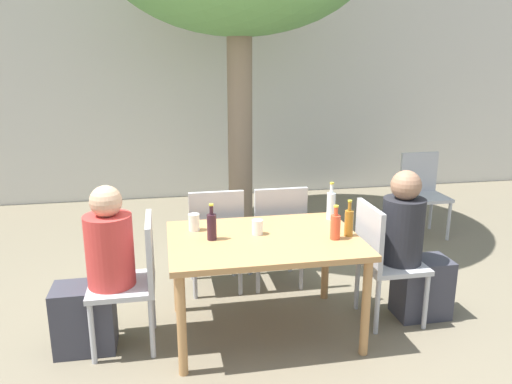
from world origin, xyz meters
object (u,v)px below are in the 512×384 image
Objects in this scene: patio_chair_1 at (382,256)px; patio_chair_2 at (216,234)px; drinking_glass_0 at (194,222)px; amber_bottle_0 at (349,222)px; patio_chair_4 at (422,189)px; dining_table_front at (264,248)px; patio_chair_0 at (134,275)px; patio_chair_3 at (278,230)px; drinking_glass_1 at (257,227)px; soda_bottle_2 at (335,226)px; person_seated_0 at (97,279)px; water_bottle_1 at (331,205)px; person_seated_1 at (412,254)px; wine_bottle_3 at (212,226)px.

patio_chair_1 is 1.36m from patio_chair_2.
amber_bottle_0 is at bearing -16.59° from drinking_glass_0.
patio_chair_4 is (1.28, 1.75, 0.00)m from patio_chair_1.
amber_bottle_0 reaches higher than dining_table_front.
patio_chair_0 is 1.36m from patio_chair_3.
patio_chair_1 is at bearing 13.94° from amber_bottle_0.
dining_table_front is 12.51× the size of drinking_glass_1.
drinking_glass_0 is at bearing 152.83° from dining_table_front.
drinking_glass_0 is (-0.95, 0.36, -0.03)m from soda_bottle_2.
dining_table_front is 1.45× the size of patio_chair_1.
person_seated_0 reaches higher than water_bottle_1.
patio_chair_2 is at bearing 63.16° from person_seated_1.
patio_chair_0 is 0.79× the size of person_seated_1.
person_seated_1 is (-1.04, -1.75, -0.00)m from patio_chair_4.
person_seated_1 is 4.79× the size of soda_bottle_2.
patio_chair_1 is at bearing -45.55° from water_bottle_1.
amber_bottle_0 reaches higher than patio_chair_3.
drinking_glass_1 is (0.44, -0.17, -0.01)m from drinking_glass_0.
patio_chair_3 is at bearing 104.23° from soda_bottle_2.
person_seated_0 is 0.99× the size of person_seated_1.
amber_bottle_0 is at bearing 103.94° from patio_chair_1.
dining_table_front is 5.18× the size of wine_bottle_3.
person_seated_0 reaches higher than patio_chair_0.
person_seated_1 is at bearing -29.55° from water_bottle_1.
water_bottle_1 is at bearing 20.63° from drinking_glass_1.
drinking_glass_0 is 1.17× the size of drinking_glass_1.
drinking_glass_1 is at bearing 7.97° from wine_bottle_3.
patio_chair_0 is at bearing 174.96° from soda_bottle_2.
drinking_glass_1 is at bearing 85.47° from patio_chair_1.
dining_table_front is 0.52m from soda_bottle_2.
water_bottle_1 is at bearing 16.44° from wine_bottle_3.
soda_bottle_2 is (0.21, -0.83, 0.30)m from patio_chair_3.
soda_bottle_2 is at bearing 84.96° from patio_chair_0.
dining_table_front is 0.62m from amber_bottle_0.
person_seated_1 reaches higher than patio_chair_2.
person_seated_0 is 0.84m from wine_bottle_3.
soda_bottle_2 reaches higher than dining_table_front.
person_seated_1 is at bearing 140.86° from patio_chair_3.
patio_chair_2 is at bearing 137.50° from amber_bottle_0.
soda_bottle_2 is at bearing -158.46° from amber_bottle_0.
patio_chair_1 is 0.24m from person_seated_1.
amber_bottle_0 reaches higher than drinking_glass_0.
soda_bottle_2 is (0.74, -0.83, 0.30)m from patio_chair_2.
wine_bottle_3 is (-0.63, -0.68, 0.31)m from patio_chair_3.
water_bottle_1 is 2.76× the size of drinking_glass_1.
patio_chair_1 is 7.36× the size of drinking_glass_0.
wine_bottle_3 is 0.34m from drinking_glass_1.
amber_bottle_0 reaches higher than patio_chair_4.
drinking_glass_1 is at bearing 93.81° from person_seated_0.
patio_chair_2 is 1.57m from person_seated_1.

